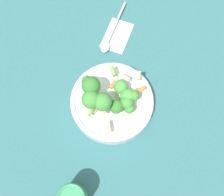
% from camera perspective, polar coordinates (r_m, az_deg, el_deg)
% --- Properties ---
extents(ground_plane, '(3.00, 3.00, 0.00)m').
position_cam_1_polar(ground_plane, '(0.75, 0.00, -1.56)').
color(ground_plane, '#2D6066').
extents(bowl, '(0.23, 0.23, 0.05)m').
position_cam_1_polar(bowl, '(0.72, 0.00, -0.95)').
color(bowl, silver).
rests_on(bowl, ground_plane).
extents(pasta_salad, '(0.19, 0.15, 0.09)m').
position_cam_1_polar(pasta_salad, '(0.65, -0.95, 0.64)').
color(pasta_salad, '#8CB766').
rests_on(pasta_salad, bowl).
extents(napkin, '(0.12, 0.08, 0.01)m').
position_cam_1_polar(napkin, '(0.84, 1.11, 13.47)').
color(napkin, '#B2BCC6').
rests_on(napkin, ground_plane).
extents(spoon, '(0.20, 0.04, 0.01)m').
position_cam_1_polar(spoon, '(0.83, -0.33, 13.42)').
color(spoon, silver).
rests_on(spoon, napkin).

